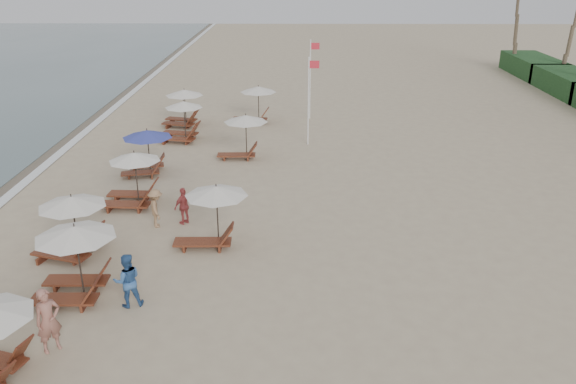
{
  "coord_description": "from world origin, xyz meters",
  "views": [
    {
      "loc": [
        1.11,
        -14.66,
        9.59
      ],
      "look_at": [
        0.92,
        6.04,
        1.3
      ],
      "focal_mm": 36.58,
      "sensor_mm": 36.0,
      "label": 1
    }
  ],
  "objects_px": {
    "lounger_station_2": "(68,226)",
    "lounger_station_5": "(180,123)",
    "beachgoer_far_a": "(184,206)",
    "inland_station_2": "(254,102)",
    "lounger_station_1": "(72,262)",
    "beachgoer_mid_a": "(127,280)",
    "beachgoer_mid_b": "(156,208)",
    "lounger_station_3": "(130,181)",
    "inland_station_0": "(210,212)",
    "lounger_station_6": "(181,108)",
    "flag_pole_near": "(309,97)",
    "inland_station_1": "(242,132)",
    "lounger_station_4": "(145,150)",
    "beachgoer_near": "(48,320)"
  },
  "relations": [
    {
      "from": "inland_station_1",
      "to": "beachgoer_near",
      "type": "distance_m",
      "value": 16.31
    },
    {
      "from": "lounger_station_1",
      "to": "beachgoer_mid_a",
      "type": "bearing_deg",
      "value": -14.05
    },
    {
      "from": "lounger_station_5",
      "to": "inland_station_2",
      "type": "height_order",
      "value": "lounger_station_5"
    },
    {
      "from": "lounger_station_4",
      "to": "lounger_station_6",
      "type": "xyz_separation_m",
      "value": [
        0.18,
        8.66,
        -0.07
      ]
    },
    {
      "from": "inland_station_1",
      "to": "lounger_station_4",
      "type": "bearing_deg",
      "value": -151.41
    },
    {
      "from": "beachgoer_mid_b",
      "to": "lounger_station_5",
      "type": "bearing_deg",
      "value": -12.9
    },
    {
      "from": "lounger_station_6",
      "to": "inland_station_2",
      "type": "xyz_separation_m",
      "value": [
        4.37,
        0.77,
        0.17
      ]
    },
    {
      "from": "beachgoer_far_a",
      "to": "flag_pole_near",
      "type": "relative_size",
      "value": 0.31
    },
    {
      "from": "lounger_station_2",
      "to": "lounger_station_3",
      "type": "height_order",
      "value": "lounger_station_3"
    },
    {
      "from": "inland_station_1",
      "to": "inland_station_2",
      "type": "distance_m",
      "value": 7.05
    },
    {
      "from": "lounger_station_5",
      "to": "flag_pole_near",
      "type": "distance_m",
      "value": 7.38
    },
    {
      "from": "beachgoer_mid_a",
      "to": "beachgoer_far_a",
      "type": "distance_m",
      "value": 5.8
    },
    {
      "from": "lounger_station_6",
      "to": "inland_station_1",
      "type": "distance_m",
      "value": 7.55
    },
    {
      "from": "lounger_station_3",
      "to": "beachgoer_far_a",
      "type": "xyz_separation_m",
      "value": [
        2.51,
        -1.8,
        -0.31
      ]
    },
    {
      "from": "lounger_station_1",
      "to": "lounger_station_3",
      "type": "bearing_deg",
      "value": 91.04
    },
    {
      "from": "beachgoer_mid_a",
      "to": "beachgoer_mid_b",
      "type": "relative_size",
      "value": 1.11
    },
    {
      "from": "flag_pole_near",
      "to": "beachgoer_mid_a",
      "type": "bearing_deg",
      "value": -109.26
    },
    {
      "from": "lounger_station_1",
      "to": "inland_station_0",
      "type": "xyz_separation_m",
      "value": [
        3.65,
        3.43,
        0.12
      ]
    },
    {
      "from": "lounger_station_2",
      "to": "lounger_station_5",
      "type": "xyz_separation_m",
      "value": [
        1.36,
        13.63,
        -0.05
      ]
    },
    {
      "from": "lounger_station_3",
      "to": "beachgoer_mid_b",
      "type": "distance_m",
      "value": 2.57
    },
    {
      "from": "lounger_station_3",
      "to": "beachgoer_far_a",
      "type": "distance_m",
      "value": 3.1
    },
    {
      "from": "beachgoer_mid_a",
      "to": "lounger_station_3",
      "type": "bearing_deg",
      "value": -95.54
    },
    {
      "from": "lounger_station_4",
      "to": "inland_station_2",
      "type": "xyz_separation_m",
      "value": [
        4.55,
        9.43,
        0.09
      ]
    },
    {
      "from": "inland_station_2",
      "to": "beachgoer_far_a",
      "type": "bearing_deg",
      "value": -96.64
    },
    {
      "from": "beachgoer_far_a",
      "to": "lounger_station_6",
      "type": "bearing_deg",
      "value": -125.1
    },
    {
      "from": "flag_pole_near",
      "to": "lounger_station_4",
      "type": "bearing_deg",
      "value": -148.13
    },
    {
      "from": "lounger_station_3",
      "to": "lounger_station_6",
      "type": "distance_m",
      "value": 12.45
    },
    {
      "from": "lounger_station_6",
      "to": "lounger_station_2",
      "type": "bearing_deg",
      "value": -93.03
    },
    {
      "from": "lounger_station_1",
      "to": "flag_pole_near",
      "type": "relative_size",
      "value": 0.55
    },
    {
      "from": "lounger_station_2",
      "to": "beachgoer_far_a",
      "type": "bearing_deg",
      "value": 35.75
    },
    {
      "from": "lounger_station_6",
      "to": "beachgoer_mid_a",
      "type": "distance_m",
      "value": 20.12
    },
    {
      "from": "lounger_station_5",
      "to": "inland_station_0",
      "type": "xyz_separation_m",
      "value": [
        3.42,
        -13.0,
        0.32
      ]
    },
    {
      "from": "lounger_station_1",
      "to": "inland_station_1",
      "type": "bearing_deg",
      "value": 73.48
    },
    {
      "from": "beachgoer_mid_a",
      "to": "flag_pole_near",
      "type": "bearing_deg",
      "value": -128.59
    },
    {
      "from": "lounger_station_4",
      "to": "beachgoer_mid_b",
      "type": "distance_m",
      "value": 6.14
    },
    {
      "from": "inland_station_2",
      "to": "inland_station_0",
      "type": "bearing_deg",
      "value": -91.6
    },
    {
      "from": "lounger_station_1",
      "to": "lounger_station_6",
      "type": "relative_size",
      "value": 1.01
    },
    {
      "from": "lounger_station_5",
      "to": "inland_station_2",
      "type": "relative_size",
      "value": 0.92
    },
    {
      "from": "lounger_station_1",
      "to": "inland_station_1",
      "type": "relative_size",
      "value": 0.99
    },
    {
      "from": "lounger_station_1",
      "to": "inland_station_0",
      "type": "bearing_deg",
      "value": 43.22
    },
    {
      "from": "beachgoer_near",
      "to": "inland_station_1",
      "type": "bearing_deg",
      "value": 34.01
    },
    {
      "from": "inland_station_1",
      "to": "flag_pole_near",
      "type": "height_order",
      "value": "flag_pole_near"
    },
    {
      "from": "lounger_station_4",
      "to": "beachgoer_far_a",
      "type": "xyz_separation_m",
      "value": [
        2.8,
        -5.6,
        -0.45
      ]
    },
    {
      "from": "inland_station_1",
      "to": "lounger_station_2",
      "type": "bearing_deg",
      "value": -115.82
    },
    {
      "from": "beachgoer_mid_a",
      "to": "lounger_station_4",
      "type": "bearing_deg",
      "value": -98.62
    },
    {
      "from": "lounger_station_6",
      "to": "inland_station_2",
      "type": "height_order",
      "value": "same"
    },
    {
      "from": "lounger_station_3",
      "to": "beachgoer_mid_b",
      "type": "relative_size",
      "value": 1.7
    },
    {
      "from": "lounger_station_2",
      "to": "lounger_station_6",
      "type": "bearing_deg",
      "value": 86.97
    },
    {
      "from": "beachgoer_far_a",
      "to": "beachgoer_mid_a",
      "type": "bearing_deg",
      "value": 38.08
    },
    {
      "from": "inland_station_2",
      "to": "lounger_station_1",
      "type": "bearing_deg",
      "value": -101.45
    }
  ]
}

